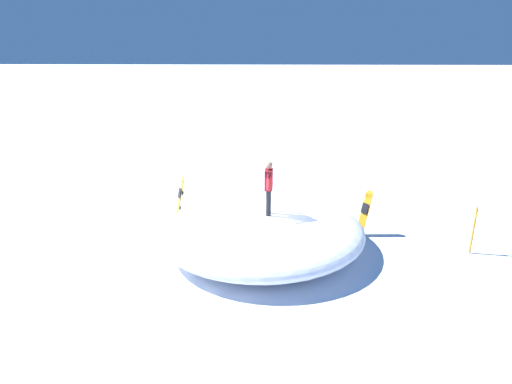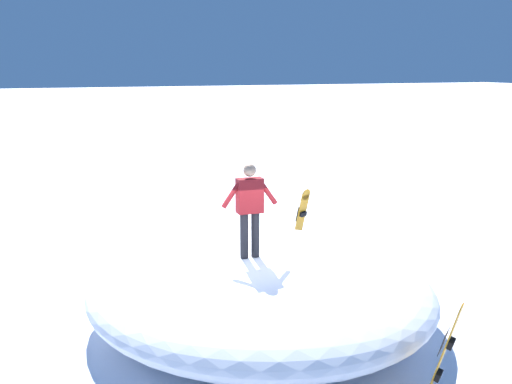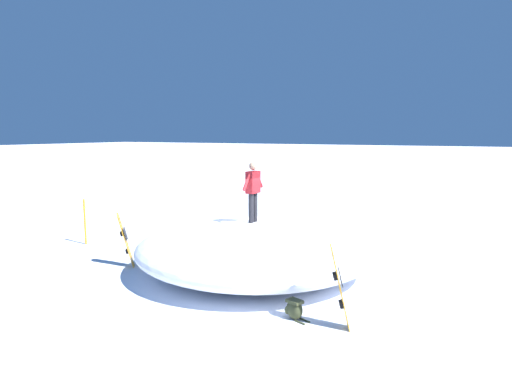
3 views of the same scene
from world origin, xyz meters
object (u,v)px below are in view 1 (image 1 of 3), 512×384
at_px(snowboard_secondary_upright, 365,212).
at_px(trail_marker_pole, 474,229).
at_px(backpack_near, 206,215).
at_px(snowboard_primary_upright, 180,197).
at_px(snowboarder_standing, 269,185).

bearing_deg(snowboard_secondary_upright, trail_marker_pole, 67.00).
bearing_deg(backpack_near, snowboard_primary_upright, -92.28).
bearing_deg(backpack_near, snowboard_secondary_upright, 79.35).
bearing_deg(snowboarder_standing, snowboard_secondary_upright, 115.36).
xyz_separation_m(snowboarder_standing, snowboard_secondary_upright, (-1.51, 3.19, -1.43)).
bearing_deg(snowboard_secondary_upright, snowboarder_standing, -64.64).
bearing_deg(snowboarder_standing, snowboard_primary_upright, -128.91).
distance_m(snowboard_primary_upright, backpack_near, 1.13).
height_order(snowboarder_standing, snowboard_primary_upright, snowboarder_standing).
height_order(snowboarder_standing, backpack_near, snowboarder_standing).
relative_size(snowboarder_standing, backpack_near, 2.73).
relative_size(backpack_near, trail_marker_pole, 0.39).
bearing_deg(snowboard_primary_upright, backpack_near, 87.72).
distance_m(backpack_near, trail_marker_pole, 8.80).
bearing_deg(backpack_near, snowboarder_standing, 41.89).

